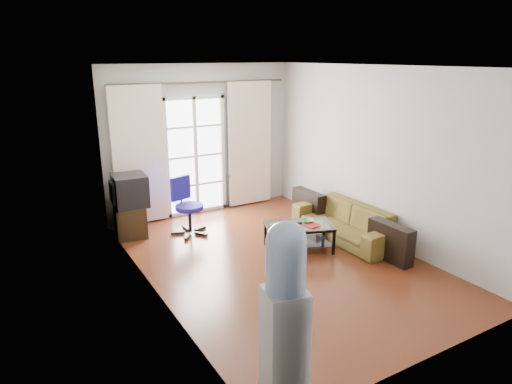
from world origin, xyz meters
TOP-DOWN VIEW (x-y plane):
  - floor at (0.00, 0.00)m, footprint 5.20×5.20m
  - ceiling at (0.00, 0.00)m, footprint 5.20×5.20m
  - wall_back at (0.00, 2.60)m, footprint 3.60×0.02m
  - wall_front at (0.00, -2.60)m, footprint 3.60×0.02m
  - wall_left at (-1.80, 0.00)m, footprint 0.02×5.20m
  - wall_right at (1.80, 0.00)m, footprint 0.02×5.20m
  - french_door at (-0.15, 2.54)m, footprint 1.16×0.06m
  - curtain_rod at (0.00, 2.50)m, footprint 3.30×0.04m
  - curtain_left at (-1.20, 2.48)m, footprint 0.90×0.07m
  - curtain_right at (0.95, 2.48)m, footprint 0.90×0.07m
  - radiator at (0.80, 2.50)m, footprint 0.64×0.12m
  - sofa at (1.39, 0.17)m, footprint 1.92×0.81m
  - coffee_table at (0.48, 0.16)m, footprint 1.13×0.89m
  - bowl at (0.64, 0.18)m, footprint 0.27×0.27m
  - book at (0.53, 0.03)m, footprint 0.20×0.25m
  - remote at (0.46, 0.20)m, footprint 0.17×0.07m
  - tv_stand at (-1.54, 2.08)m, footprint 0.57×0.76m
  - crt_tv at (-1.54, 2.02)m, footprint 0.59×0.58m
  - task_chair at (-0.70, 1.62)m, footprint 0.80×0.80m
  - water_cooler at (-1.46, -2.35)m, footprint 0.39×0.39m

SIDE VIEW (x-z plane):
  - floor at x=0.00m, z-range 0.00..0.00m
  - tv_stand at x=-1.54m, z-range 0.00..0.51m
  - coffee_table at x=0.48m, z-range 0.06..0.46m
  - sofa at x=1.39m, z-range 0.00..0.55m
  - task_chair at x=-0.70m, z-range -0.19..0.75m
  - radiator at x=0.80m, z-range 0.01..0.65m
  - remote at x=0.46m, z-range 0.40..0.42m
  - book at x=0.53m, z-range 0.40..0.42m
  - bowl at x=0.64m, z-range 0.40..0.45m
  - crt_tv at x=-1.54m, z-range 0.51..1.02m
  - water_cooler at x=-1.46m, z-range 0.04..1.67m
  - french_door at x=-0.15m, z-range 0.00..2.15m
  - curtain_left at x=-1.20m, z-range 0.02..2.38m
  - curtain_right at x=0.95m, z-range 0.02..2.38m
  - wall_back at x=0.00m, z-range 0.00..2.70m
  - wall_front at x=0.00m, z-range 0.00..2.70m
  - wall_left at x=-1.80m, z-range 0.00..2.70m
  - wall_right at x=1.80m, z-range 0.00..2.70m
  - curtain_rod at x=0.00m, z-range 2.36..2.40m
  - ceiling at x=0.00m, z-range 2.70..2.70m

